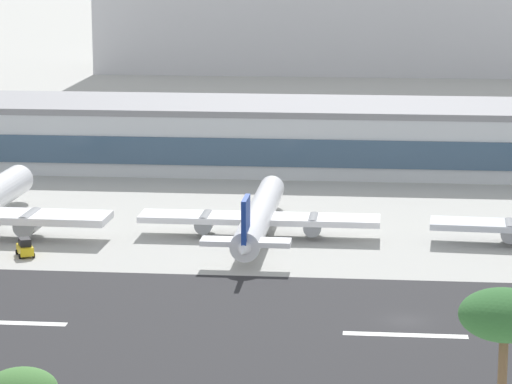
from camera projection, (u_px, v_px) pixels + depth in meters
The scene contains 9 objects.
ground_plane at pixel (405, 321), 124.41m from camera, with size 1400.00×1400.00×0.00m, color #A8A8A3.
runway_strip at pixel (406, 335), 119.87m from camera, with size 800.00×39.24×0.08m, color #262628.
runway_centreline_dash_3 at pixel (7, 323), 123.67m from camera, with size 12.00×1.20×0.01m, color white.
runway_centreline_dash_4 at pixel (405, 335), 119.87m from camera, with size 12.00×1.20×0.01m, color white.
terminal_building at pixel (306, 135), 205.70m from camera, with size 174.89×23.38×10.75m.
distant_hotel_block at pixel (335, 0), 348.85m from camera, with size 132.02×30.64×40.19m, color #BCBCC1.
airliner_navy_tail_gate_1 at pixel (259, 218), 158.13m from camera, with size 30.72×39.72×8.29m.
service_baggage_tug_1 at pixel (25, 248), 149.47m from camera, with size 2.93×3.58×2.20m.
palm_tree_1 at pixel (505, 318), 83.70m from camera, with size 6.26×6.26×14.51m.
Camera 1 is at (-3.04, -120.14, 37.75)m, focal length 87.62 mm.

